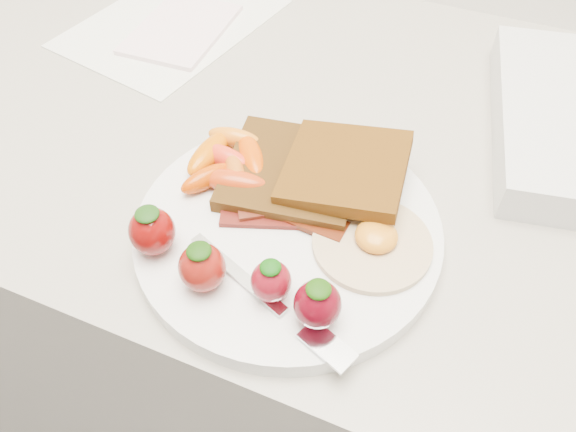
% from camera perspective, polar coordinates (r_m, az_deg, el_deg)
% --- Properties ---
extents(counter, '(2.00, 0.60, 0.90)m').
position_cam_1_polar(counter, '(0.96, 3.78, -12.09)').
color(counter, gray).
rests_on(counter, ground).
extents(plate, '(0.27, 0.27, 0.02)m').
position_cam_1_polar(plate, '(0.50, 0.00, -1.42)').
color(plate, white).
rests_on(plate, counter).
extents(toast_lower, '(0.14, 0.14, 0.01)m').
position_cam_1_polar(toast_lower, '(0.53, 0.40, 4.57)').
color(toast_lower, black).
rests_on(toast_lower, plate).
extents(toast_upper, '(0.12, 0.12, 0.03)m').
position_cam_1_polar(toast_upper, '(0.51, 5.84, 4.87)').
color(toast_upper, '#362104').
rests_on(toast_upper, toast_lower).
extents(fried_egg, '(0.13, 0.13, 0.02)m').
position_cam_1_polar(fried_egg, '(0.48, 8.65, -2.56)').
color(fried_egg, beige).
rests_on(fried_egg, plate).
extents(bacon_strips, '(0.11, 0.08, 0.01)m').
position_cam_1_polar(bacon_strips, '(0.49, -0.13, 0.46)').
color(bacon_strips, '#3A0C09').
rests_on(bacon_strips, plate).
extents(baby_carrots, '(0.09, 0.10, 0.02)m').
position_cam_1_polar(baby_carrots, '(0.53, -6.13, 5.54)').
color(baby_carrots, red).
rests_on(baby_carrots, plate).
extents(strawberries, '(0.19, 0.05, 0.05)m').
position_cam_1_polar(strawberries, '(0.44, -6.33, -5.15)').
color(strawberries, '#6A0706').
rests_on(strawberries, plate).
extents(fork, '(0.16, 0.07, 0.00)m').
position_cam_1_polar(fork, '(0.44, -1.22, -8.96)').
color(fork, silver).
rests_on(fork, plate).
extents(paper_sheet, '(0.25, 0.30, 0.00)m').
position_cam_1_polar(paper_sheet, '(0.79, -11.63, 18.66)').
color(paper_sheet, white).
rests_on(paper_sheet, counter).
extents(notepad, '(0.11, 0.16, 0.01)m').
position_cam_1_polar(notepad, '(0.77, -10.79, 18.16)').
color(notepad, white).
rests_on(notepad, paper_sheet).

